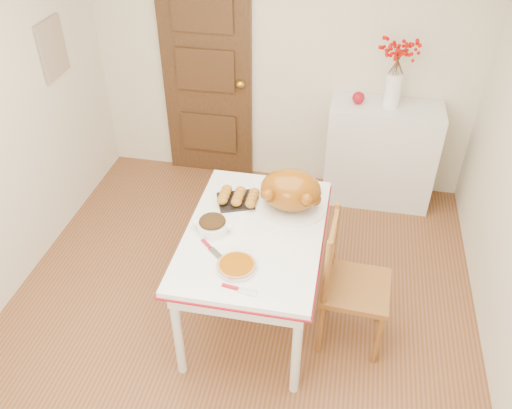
% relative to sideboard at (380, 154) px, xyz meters
% --- Properties ---
extents(floor, '(3.50, 4.00, 0.00)m').
position_rel_sideboard_xyz_m(floor, '(-0.97, -1.78, -0.49)').
color(floor, brown).
rests_on(floor, ground).
extents(wall_back, '(3.50, 0.00, 2.50)m').
position_rel_sideboard_xyz_m(wall_back, '(-0.97, 0.22, 0.76)').
color(wall_back, beige).
rests_on(wall_back, ground).
extents(door_back, '(0.85, 0.06, 2.06)m').
position_rel_sideboard_xyz_m(door_back, '(-1.67, 0.19, 0.54)').
color(door_back, black).
rests_on(door_back, ground).
extents(photo_board, '(0.03, 0.35, 0.45)m').
position_rel_sideboard_xyz_m(photo_board, '(-2.70, -0.58, 1.01)').
color(photo_board, tan).
rests_on(photo_board, ground).
extents(sideboard, '(0.97, 0.43, 0.97)m').
position_rel_sideboard_xyz_m(sideboard, '(0.00, 0.00, 0.00)').
color(sideboard, silver).
rests_on(sideboard, floor).
extents(kitchen_table, '(0.91, 1.33, 0.80)m').
position_rel_sideboard_xyz_m(kitchen_table, '(-0.84, -1.66, -0.09)').
color(kitchen_table, white).
rests_on(kitchen_table, floor).
extents(chair_oak, '(0.47, 0.47, 1.00)m').
position_rel_sideboard_xyz_m(chair_oak, '(-0.14, -1.73, 0.02)').
color(chair_oak, brown).
rests_on(chair_oak, floor).
extents(berry_vase, '(0.32, 0.32, 0.61)m').
position_rel_sideboard_xyz_m(berry_vase, '(0.02, 0.00, 0.79)').
color(berry_vase, white).
rests_on(berry_vase, sideboard).
extents(apple, '(0.11, 0.11, 0.11)m').
position_rel_sideboard_xyz_m(apple, '(-0.26, 0.00, 0.54)').
color(apple, maroon).
rests_on(apple, sideboard).
extents(turkey_platter, '(0.52, 0.43, 0.30)m').
position_rel_sideboard_xyz_m(turkey_platter, '(-0.65, -1.39, 0.47)').
color(turkey_platter, '#814307').
rests_on(turkey_platter, kitchen_table).
extents(pumpkin_pie, '(0.27, 0.27, 0.05)m').
position_rel_sideboard_xyz_m(pumpkin_pie, '(-0.88, -2.03, 0.34)').
color(pumpkin_pie, '#863E00').
rests_on(pumpkin_pie, kitchen_table).
extents(stuffing_dish, '(0.29, 0.24, 0.10)m').
position_rel_sideboard_xyz_m(stuffing_dish, '(-1.11, -1.71, 0.36)').
color(stuffing_dish, '#39220D').
rests_on(stuffing_dish, kitchen_table).
extents(rolls_tray, '(0.35, 0.32, 0.08)m').
position_rel_sideboard_xyz_m(rolls_tray, '(-1.01, -1.37, 0.35)').
color(rolls_tray, '#AD7A22').
rests_on(rolls_tray, kitchen_table).
extents(pie_server, '(0.22, 0.09, 0.01)m').
position_rel_sideboard_xyz_m(pie_server, '(-0.82, -2.20, 0.32)').
color(pie_server, silver).
rests_on(pie_server, kitchen_table).
extents(carving_knife, '(0.24, 0.23, 0.01)m').
position_rel_sideboard_xyz_m(carving_knife, '(-1.05, -1.91, 0.32)').
color(carving_knife, silver).
rests_on(carving_knife, kitchen_table).
extents(drinking_glass, '(0.07, 0.07, 0.11)m').
position_rel_sideboard_xyz_m(drinking_glass, '(-0.82, -1.18, 0.37)').
color(drinking_glass, white).
rests_on(drinking_glass, kitchen_table).
extents(shaker_pair, '(0.10, 0.06, 0.10)m').
position_rel_sideboard_xyz_m(shaker_pair, '(-0.53, -1.15, 0.36)').
color(shaker_pair, white).
rests_on(shaker_pair, kitchen_table).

